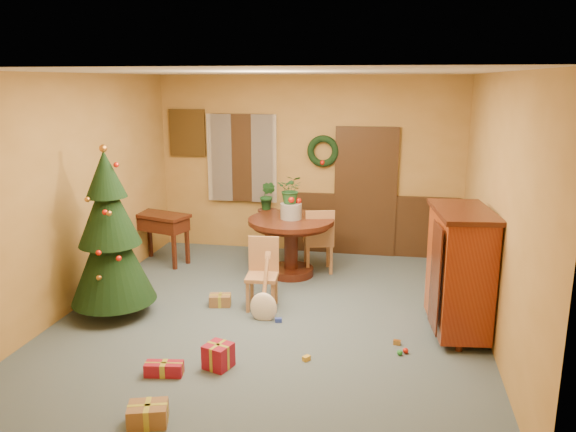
% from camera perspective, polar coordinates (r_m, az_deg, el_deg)
% --- Properties ---
extents(room_envelope, '(5.50, 5.50, 5.50)m').
position_cam_1_polar(room_envelope, '(9.22, 3.27, 3.02)').
color(room_envelope, '#35454E').
rests_on(room_envelope, ground).
extents(dining_table, '(1.25, 1.25, 0.86)m').
position_cam_1_polar(dining_table, '(8.19, 0.31, -2.03)').
color(dining_table, black).
rests_on(dining_table, floor).
extents(urn, '(0.31, 0.31, 0.23)m').
position_cam_1_polar(urn, '(8.09, 0.31, 0.50)').
color(urn, slate).
rests_on(urn, dining_table).
extents(centerpiece_plant, '(0.37, 0.32, 0.41)m').
position_cam_1_polar(centerpiece_plant, '(8.03, 0.32, 2.73)').
color(centerpiece_plant, '#1E4C23').
rests_on(centerpiece_plant, urn).
extents(chair_near, '(0.42, 0.42, 0.89)m').
position_cam_1_polar(chair_near, '(7.12, -2.58, -5.52)').
color(chair_near, brown).
rests_on(chair_near, floor).
extents(chair_far, '(0.51, 0.51, 0.98)m').
position_cam_1_polar(chair_far, '(8.33, 3.16, -2.32)').
color(chair_far, brown).
rests_on(chair_far, floor).
extents(guitar, '(0.38, 0.54, 0.76)m').
position_cam_1_polar(guitar, '(6.74, -2.52, -7.45)').
color(guitar, beige).
rests_on(guitar, floor).
extents(plant_stand, '(0.32, 0.32, 0.82)m').
position_cam_1_polar(plant_stand, '(8.94, -2.06, -1.28)').
color(plant_stand, black).
rests_on(plant_stand, floor).
extents(stand_plant, '(0.29, 0.26, 0.45)m').
position_cam_1_polar(stand_plant, '(8.82, -2.09, 2.09)').
color(stand_plant, '#19471E').
rests_on(stand_plant, plant_stand).
extents(christmas_tree, '(1.01, 1.01, 2.09)m').
position_cam_1_polar(christmas_tree, '(7.03, -17.63, -2.01)').
color(christmas_tree, '#382111').
rests_on(christmas_tree, floor).
extents(writing_desk, '(0.99, 0.69, 0.79)m').
position_cam_1_polar(writing_desk, '(8.96, -12.80, -1.00)').
color(writing_desk, black).
rests_on(writing_desk, floor).
extents(sideboard, '(0.73, 1.19, 1.45)m').
position_cam_1_polar(sideboard, '(6.55, 17.02, -5.10)').
color(sideboard, '#5C150A').
rests_on(sideboard, floor).
extents(gift_a, '(0.38, 0.32, 0.18)m').
position_cam_1_polar(gift_a, '(5.13, -14.04, -18.94)').
color(gift_a, brown).
rests_on(gift_a, floor).
extents(gift_b, '(0.31, 0.31, 0.25)m').
position_cam_1_polar(gift_b, '(5.84, -7.09, -13.91)').
color(gift_b, maroon).
rests_on(gift_b, floor).
extents(gift_c, '(0.30, 0.24, 0.15)m').
position_cam_1_polar(gift_c, '(7.31, -6.90, -8.49)').
color(gift_c, brown).
rests_on(gift_c, floor).
extents(gift_d, '(0.39, 0.21, 0.13)m').
position_cam_1_polar(gift_d, '(5.81, -12.48, -14.92)').
color(gift_d, maroon).
rests_on(gift_d, floor).
extents(toy_a, '(0.09, 0.07, 0.05)m').
position_cam_1_polar(toy_a, '(6.81, -0.98, -10.53)').
color(toy_a, '#263BA6').
rests_on(toy_a, floor).
extents(toy_b, '(0.06, 0.06, 0.06)m').
position_cam_1_polar(toy_b, '(6.17, 11.29, -13.45)').
color(toy_b, '#268D31').
rests_on(toy_b, floor).
extents(toy_c, '(0.09, 0.09, 0.05)m').
position_cam_1_polar(toy_c, '(5.96, 1.88, -14.24)').
color(toy_c, gold).
rests_on(toy_c, floor).
extents(toy_d, '(0.06, 0.06, 0.06)m').
position_cam_1_polar(toy_d, '(6.22, 11.86, -13.25)').
color(toy_d, red).
rests_on(toy_d, floor).
extents(toy_e, '(0.09, 0.06, 0.05)m').
position_cam_1_polar(toy_e, '(6.39, 11.01, -12.50)').
color(toy_e, '#C37B2D').
rests_on(toy_e, floor).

